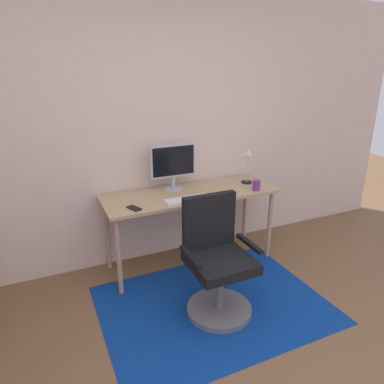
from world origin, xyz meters
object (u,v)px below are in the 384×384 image
(coffee_cup, at_px, (256,185))
(office_chair, at_px, (217,266))
(keyboard, at_px, (188,199))
(desk, at_px, (191,200))
(monitor, at_px, (173,163))
(computer_mouse, at_px, (219,195))
(cell_phone, at_px, (134,208))
(desk_lamp, at_px, (248,159))

(coffee_cup, height_order, office_chair, office_chair)
(keyboard, bearing_deg, desk, 58.64)
(monitor, relative_size, computer_mouse, 4.42)
(desk, xyz_separation_m, office_chair, (-0.12, -0.77, -0.28))
(computer_mouse, height_order, coffee_cup, coffee_cup)
(desk, relative_size, office_chair, 1.76)
(office_chair, bearing_deg, coffee_cup, 38.04)
(cell_phone, distance_m, office_chair, 0.85)
(computer_mouse, height_order, desk_lamp, desk_lamp)
(monitor, xyz_separation_m, office_chair, (-0.00, -0.92, -0.63))
(coffee_cup, bearing_deg, computer_mouse, -179.82)
(coffee_cup, xyz_separation_m, cell_phone, (-1.22, 0.03, -0.05))
(keyboard, bearing_deg, office_chair, -90.88)
(keyboard, height_order, office_chair, office_chair)
(monitor, relative_size, office_chair, 0.48)
(keyboard, xyz_separation_m, desk_lamp, (0.76, 0.21, 0.25))
(computer_mouse, height_order, cell_phone, computer_mouse)
(desk, distance_m, monitor, 0.39)
(keyboard, relative_size, coffee_cup, 4.26)
(cell_phone, bearing_deg, desk, -4.45)
(keyboard, distance_m, computer_mouse, 0.31)
(computer_mouse, distance_m, office_chair, 0.75)
(coffee_cup, distance_m, office_chair, 1.01)
(monitor, distance_m, keyboard, 0.42)
(keyboard, height_order, computer_mouse, computer_mouse)
(coffee_cup, bearing_deg, keyboard, 177.93)
(desk, height_order, monitor, monitor)
(desk, xyz_separation_m, cell_phone, (-0.61, -0.18, 0.08))
(monitor, height_order, office_chair, monitor)
(desk, relative_size, monitor, 3.68)
(computer_mouse, bearing_deg, monitor, 130.88)
(office_chair, bearing_deg, computer_mouse, 61.13)
(computer_mouse, relative_size, desk_lamp, 0.29)
(desk, relative_size, coffee_cup, 16.73)
(computer_mouse, bearing_deg, office_chair, -119.25)
(cell_phone, relative_size, office_chair, 0.15)
(monitor, distance_m, office_chair, 1.12)
(computer_mouse, xyz_separation_m, desk_lamp, (0.46, 0.24, 0.24))
(computer_mouse, height_order, office_chair, office_chair)
(desk, xyz_separation_m, monitor, (-0.12, 0.15, 0.34))
(monitor, height_order, coffee_cup, monitor)
(desk, height_order, office_chair, office_chair)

